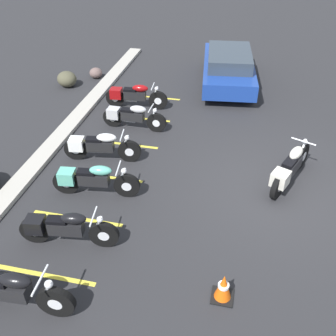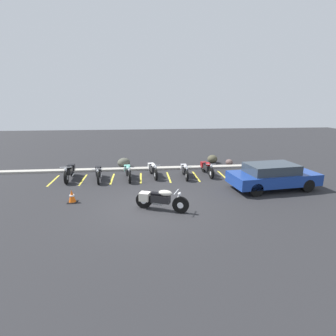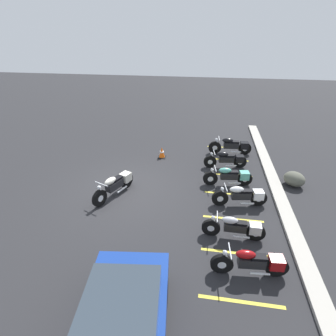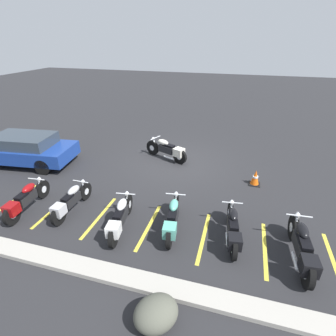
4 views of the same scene
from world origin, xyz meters
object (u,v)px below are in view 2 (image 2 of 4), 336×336
parked_bike_0 (69,171)px  landscape_rock_2 (229,162)px  traffic_cone (72,196)px  parked_bike_2 (128,171)px  landscape_rock_0 (124,163)px  parked_bike_3 (153,169)px  parked_bike_5 (207,168)px  landscape_rock_1 (212,159)px  parked_bike_1 (98,172)px  car_blue (273,176)px  parked_bike_4 (185,170)px  motorcycle_cream_featured (159,199)px

parked_bike_0 → landscape_rock_2: parked_bike_0 is taller
parked_bike_0 → traffic_cone: size_ratio=3.90×
parked_bike_2 → landscape_rock_0: (-0.41, 2.69, -0.13)m
parked_bike_3 → parked_bike_5: bearing=81.4°
parked_bike_0 → landscape_rock_1: (9.04, 3.01, -0.19)m
parked_bike_1 → parked_bike_3: 3.09m
car_blue → traffic_cone: size_ratio=7.78×
landscape_rock_0 → landscape_rock_1: 6.19m
car_blue → landscape_rock_2: car_blue is taller
parked_bike_2 → parked_bike_4: bearing=82.9°
motorcycle_cream_featured → parked_bike_2: size_ratio=1.01×
motorcycle_cream_featured → parked_bike_5: size_ratio=1.01×
parked_bike_3 → car_blue: car_blue is taller
motorcycle_cream_featured → landscape_rock_1: size_ratio=2.77×
parked_bike_0 → parked_bike_2: parked_bike_0 is taller
landscape_rock_2 → motorcycle_cream_featured: bearing=-126.8°
landscape_rock_1 → landscape_rock_2: 1.23m
landscape_rock_0 → landscape_rock_2: (7.15, -0.17, -0.10)m
motorcycle_cream_featured → parked_bike_4: 4.93m
parked_bike_3 → parked_bike_5: same height
parked_bike_0 → landscape_rock_1: bearing=104.7°
parked_bike_4 → landscape_rock_2: 4.29m
landscape_rock_0 → parked_bike_1: bearing=-114.1°
parked_bike_1 → landscape_rock_2: size_ratio=4.17×
parked_bike_5 → landscape_rock_0: size_ratio=2.35×
parked_bike_5 → landscape_rock_0: 5.55m
traffic_cone → landscape_rock_2: bearing=33.1°
landscape_rock_1 → landscape_rock_2: size_ratio=1.54×
motorcycle_cream_featured → traffic_cone: (-3.72, 1.20, -0.20)m
landscape_rock_2 → traffic_cone: size_ratio=0.85×
parked_bike_3 → landscape_rock_2: parked_bike_3 is taller
parked_bike_4 → car_blue: size_ratio=0.44×
landscape_rock_2 → parked_bike_5: bearing=-134.4°
parked_bike_2 → car_blue: size_ratio=0.46×
parked_bike_1 → parked_bike_0: bearing=-108.5°
parked_bike_5 → car_blue: bearing=37.9°
parked_bike_4 → landscape_rock_0: (-3.67, 2.66, -0.11)m
motorcycle_cream_featured → landscape_rock_1: bearing=84.3°
landscape_rock_1 → traffic_cone: (-8.02, -6.62, -0.01)m
motorcycle_cream_featured → car_blue: car_blue is taller
parked_bike_1 → traffic_cone: bearing=-18.5°
parked_bike_0 → traffic_cone: parked_bike_0 is taller
parked_bike_2 → motorcycle_cream_featured: bearing=10.1°
parked_bike_1 → car_blue: bearing=66.8°
parked_bike_3 → parked_bike_5: 3.21m
motorcycle_cream_featured → parked_bike_1: size_ratio=1.03×
parked_bike_5 → landscape_rock_0: (-5.04, 2.32, -0.13)m
landscape_rock_1 → landscape_rock_2: (0.98, -0.74, -0.08)m
parked_bike_2 → parked_bike_3: parked_bike_2 is taller
parked_bike_2 → landscape_rock_2: size_ratio=4.24×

